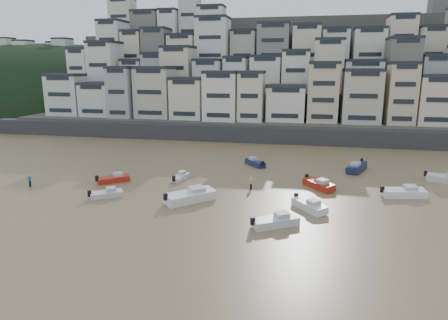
% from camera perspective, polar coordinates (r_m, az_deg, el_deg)
% --- Properties ---
extents(ground, '(400.00, 400.00, 0.00)m').
position_cam_1_polar(ground, '(32.31, -22.49, -18.69)').
color(ground, '#8F744D').
rests_on(ground, ground).
extents(sea_strip, '(340.00, 340.00, 0.00)m').
position_cam_1_polar(sea_strip, '(210.40, -25.33, 7.48)').
color(sea_strip, '#41515D').
rests_on(sea_strip, ground).
extents(harbor_wall, '(140.00, 3.00, 3.50)m').
position_cam_1_polar(harbor_wall, '(88.68, 7.50, 3.52)').
color(harbor_wall, '#38383A').
rests_on(harbor_wall, ground).
extents(hillside, '(141.04, 66.00, 50.00)m').
position_cam_1_polar(hillside, '(127.08, 11.32, 11.40)').
color(hillside, '#4C4C47').
rests_on(hillside, ground).
extents(headland, '(216.00, 135.00, 53.33)m').
position_cam_1_polar(headland, '(193.51, -23.53, 7.26)').
color(headland, black).
rests_on(headland, ground).
extents(boat_a, '(5.68, 4.55, 1.52)m').
position_cam_1_polar(boat_a, '(42.93, 7.35, -8.46)').
color(boat_a, silver).
rests_on(boat_a, ground).
extents(boat_b, '(4.80, 5.44, 1.50)m').
position_cam_1_polar(boat_b, '(48.32, 12.08, -6.15)').
color(boat_b, silver).
rests_on(boat_b, ground).
extents(boat_c, '(6.66, 6.71, 1.94)m').
position_cam_1_polar(boat_c, '(50.08, -4.86, -4.94)').
color(boat_c, white).
rests_on(boat_c, ground).
extents(boat_d, '(6.22, 3.12, 1.62)m').
position_cam_1_polar(boat_d, '(56.72, 24.30, -4.08)').
color(boat_d, white).
rests_on(boat_d, ground).
extents(boat_e, '(4.99, 5.54, 1.54)m').
position_cam_1_polar(boat_e, '(56.95, 13.38, -3.22)').
color(boat_e, '#9E2213').
rests_on(boat_e, ground).
extents(boat_f, '(2.08, 4.46, 1.17)m').
position_cam_1_polar(boat_f, '(59.82, -6.26, -2.32)').
color(boat_f, silver).
rests_on(boat_f, ground).
extents(boat_g, '(6.22, 3.27, 1.62)m').
position_cam_1_polar(boat_g, '(66.67, 29.22, -2.14)').
color(boat_g, silver).
rests_on(boat_g, ground).
extents(boat_h, '(4.46, 4.88, 1.36)m').
position_cam_1_polar(boat_h, '(68.33, 4.47, -0.23)').
color(boat_h, '#151E43').
rests_on(boat_h, ground).
extents(boat_i, '(4.27, 6.71, 1.74)m').
position_cam_1_polar(boat_i, '(67.95, 18.43, -0.79)').
color(boat_i, '#151D41').
rests_on(boat_i, ground).
extents(boat_j, '(4.45, 3.75, 1.21)m').
position_cam_1_polar(boat_j, '(53.83, -16.44, -4.55)').
color(boat_j, silver).
rests_on(boat_j, ground).
extents(boat_k, '(4.87, 4.39, 1.35)m').
position_cam_1_polar(boat_k, '(60.55, -15.52, -2.45)').
color(boat_k, '#A92414').
rests_on(boat_k, ground).
extents(person_blue, '(0.44, 0.44, 1.74)m').
position_cam_1_polar(person_blue, '(62.55, -26.01, -2.65)').
color(person_blue, blue).
rests_on(person_blue, ground).
extents(person_pink, '(0.44, 0.44, 1.74)m').
position_cam_1_polar(person_pink, '(55.08, 3.86, -3.33)').
color(person_pink, tan).
rests_on(person_pink, ground).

